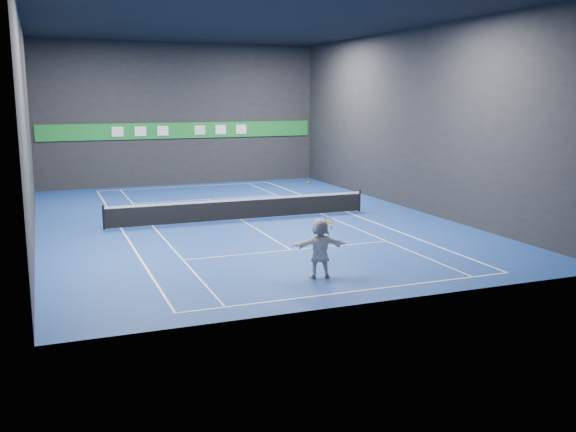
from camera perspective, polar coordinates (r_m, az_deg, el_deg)
name	(u,v)px	position (r m, az deg, el deg)	size (l,w,h in m)	color
ground	(241,220)	(30.06, -4.19, -0.33)	(26.00, 26.00, 0.00)	navy
ceiling	(238,20)	(29.69, -4.43, 16.98)	(26.00, 26.00, 0.00)	black
wall_back	(181,115)	(42.14, -9.53, 8.87)	(18.00, 0.10, 9.00)	black
wall_front	(381,142)	(17.53, 8.25, 6.53)	(18.00, 0.10, 9.00)	black
wall_left	(27,126)	(28.26, -22.19, 7.40)	(0.10, 26.00, 9.00)	black
wall_right	(411,120)	(33.28, 10.85, 8.38)	(0.10, 26.00, 9.00)	black
baseline_near	(358,291)	(19.33, 6.27, -6.63)	(10.98, 0.08, 0.01)	white
baseline_far	(186,186)	(41.43, -9.02, 2.61)	(10.98, 0.08, 0.01)	white
sideline_doubles_left	(121,228)	(28.98, -14.62, -1.07)	(0.08, 23.78, 0.01)	white
sideline_doubles_right	(347,212)	(32.06, 5.23, 0.35)	(0.08, 23.78, 0.01)	white
sideline_singles_left	(153,226)	(29.16, -11.93, -0.88)	(0.06, 23.78, 0.01)	white
sideline_singles_right	(321,214)	(31.48, 2.98, 0.19)	(0.06, 23.78, 0.01)	white
service_line_near	(291,250)	(24.15, 0.28, -3.04)	(8.23, 0.06, 0.01)	white
service_line_far	(208,199)	(36.14, -7.17, 1.49)	(8.23, 0.06, 0.01)	white
center_service_line	(241,220)	(30.06, -4.19, -0.33)	(0.06, 12.80, 0.01)	white
player	(320,248)	(20.41, 2.85, -2.85)	(1.79, 0.57, 1.93)	silver
tennis_ball	(309,183)	(19.88, 1.84, 2.94)	(0.07, 0.07, 0.07)	#C9CE22
tennis_net	(241,208)	(29.97, -4.20, 0.68)	(12.50, 0.10, 1.07)	black
sponsor_banner	(181,130)	(42.11, -9.47, 7.51)	(17.64, 0.11, 1.00)	#1C832E
tennis_racket	(329,223)	(20.42, 3.68, -0.60)	(0.44, 0.36, 0.74)	#AC121A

